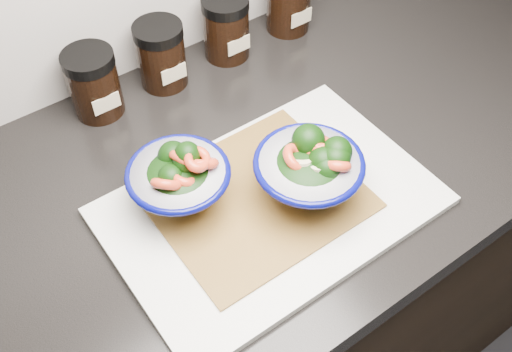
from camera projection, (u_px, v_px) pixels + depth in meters
cabinet at (303, 278)px, 1.32m from camera, size 3.43×0.58×0.86m
countertop at (319, 135)px, 0.98m from camera, size 3.50×0.60×0.04m
cutting_board at (271, 206)px, 0.85m from camera, size 0.45×0.30×0.01m
bamboo_mat at (256, 197)px, 0.85m from camera, size 0.28×0.24×0.00m
bowl_left at (180, 180)px, 0.81m from camera, size 0.14×0.14×0.10m
bowl_right at (311, 170)px, 0.81m from camera, size 0.15×0.15×0.10m
spice_jar_a at (94, 83)px, 0.94m from camera, size 0.08×0.08×0.11m
spice_jar_b at (161, 55)px, 0.99m from camera, size 0.08×0.08×0.11m
spice_jar_c at (226, 28)px, 1.04m from camera, size 0.08×0.08×0.11m
spice_jar_d at (289, 1)px, 1.09m from camera, size 0.08×0.08×0.11m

